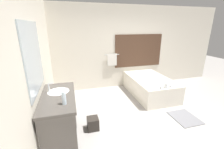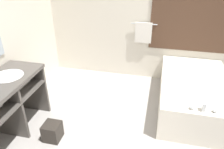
% 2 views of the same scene
% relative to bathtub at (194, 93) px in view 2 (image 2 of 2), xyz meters
% --- Properties ---
extents(wall_back_with_blinds, '(7.40, 0.13, 2.70)m').
position_rel_bathtub_xyz_m(wall_back_with_blinds, '(-0.64, 0.93, 1.05)').
color(wall_back_with_blinds, silver).
rests_on(wall_back_with_blinds, ground_plane).
extents(vanity_counter, '(0.58, 1.28, 0.87)m').
position_rel_bathtub_xyz_m(vanity_counter, '(-2.56, -1.23, 0.34)').
color(vanity_counter, '#4C4742').
rests_on(vanity_counter, ground_plane).
extents(bathtub, '(1.08, 1.79, 0.65)m').
position_rel_bathtub_xyz_m(bathtub, '(0.00, 0.00, 0.00)').
color(bathtub, silver).
rests_on(bathtub, ground_plane).
extents(waste_bin, '(0.23, 0.23, 0.26)m').
position_rel_bathtub_xyz_m(waste_bin, '(-1.96, -1.20, -0.16)').
color(waste_bin, '#2D2823').
rests_on(waste_bin, ground_plane).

